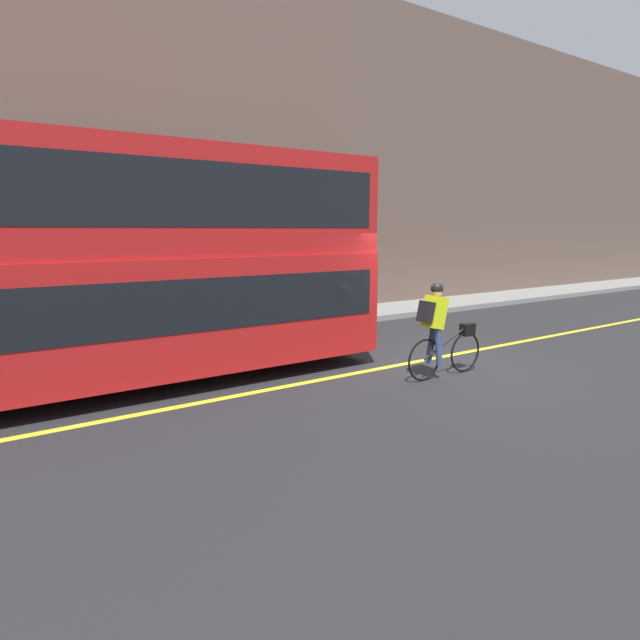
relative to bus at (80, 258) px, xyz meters
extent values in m
plane|color=#232326|center=(5.80, -1.67, -2.13)|extent=(80.00, 80.00, 0.00)
cube|color=yellow|center=(5.80, -1.56, -2.13)|extent=(50.00, 0.14, 0.01)
cube|color=gray|center=(5.80, 3.24, -2.05)|extent=(60.00, 1.96, 0.16)
cube|color=brown|center=(5.80, 4.37, 2.63)|extent=(60.00, 0.30, 9.51)
cylinder|color=black|center=(3.04, 0.00, -1.66)|extent=(0.94, 0.30, 0.94)
cube|color=#B21919|center=(0.00, 0.00, -0.92)|extent=(9.80, 2.52, 1.86)
cube|color=black|center=(0.00, 0.00, -0.70)|extent=(9.41, 2.54, 0.82)
cube|color=#B21919|center=(0.00, 0.00, 0.87)|extent=(9.80, 2.42, 1.72)
cube|color=black|center=(0.00, 0.00, 0.96)|extent=(9.41, 2.44, 0.96)
torus|color=black|center=(5.92, -2.55, -1.76)|extent=(0.74, 0.04, 0.74)
torus|color=black|center=(4.91, -2.55, -1.76)|extent=(0.74, 0.04, 0.74)
cylinder|color=black|center=(5.42, -2.55, -1.52)|extent=(1.03, 0.03, 0.50)
cylinder|color=black|center=(5.03, -2.55, -1.49)|extent=(0.03, 0.03, 0.54)
cube|color=black|center=(5.95, -2.55, -1.34)|extent=(0.26, 0.16, 0.22)
cube|color=#D8EA19|center=(5.10, -2.55, -0.95)|extent=(0.37, 0.32, 0.58)
cube|color=black|center=(4.90, -2.55, -0.93)|extent=(0.21, 0.26, 0.38)
cylinder|color=#384C7A|center=(5.14, -2.46, -1.54)|extent=(0.22, 0.11, 0.66)
cylinder|color=#384C7A|center=(5.14, -2.64, -1.54)|extent=(0.20, 0.11, 0.66)
sphere|color=tan|center=(5.14, -2.55, -0.59)|extent=(0.19, 0.19, 0.19)
sphere|color=black|center=(5.14, -2.55, -0.55)|extent=(0.21, 0.21, 0.21)
cylinder|color=#515156|center=(0.52, 3.14, -1.53)|extent=(0.49, 0.49, 0.88)
cylinder|color=#59595B|center=(7.60, 3.14, -0.57)|extent=(0.07, 0.07, 2.80)
cube|color=white|center=(7.60, 3.10, 0.60)|extent=(0.36, 0.02, 0.36)
camera|label=1|loc=(-1.06, -8.54, 0.43)|focal=28.00mm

